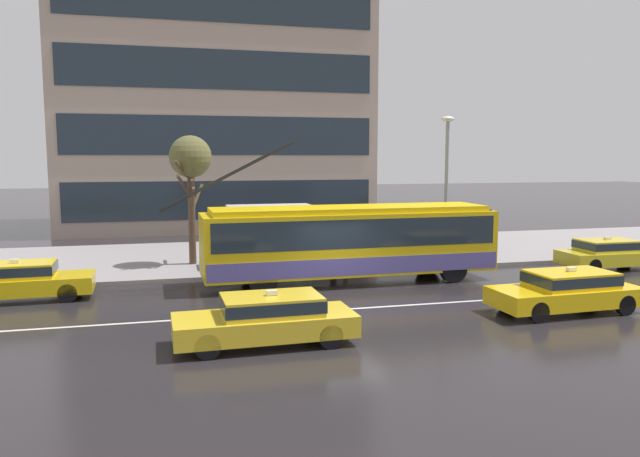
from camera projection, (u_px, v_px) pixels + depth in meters
name	position (u px, v px, depth m)	size (l,w,h in m)	color
ground_plane	(346.00, 300.00, 20.18)	(160.00, 160.00, 0.00)	#252225
sidewalk_slab	(290.00, 254.00, 29.16)	(80.00, 10.00, 0.14)	gray
lane_centre_line	(357.00, 308.00, 19.02)	(72.00, 0.14, 0.01)	silver
trolleybus	(350.00, 241.00, 22.87)	(12.53, 2.74, 5.30)	yellow
taxi_oncoming_far	(567.00, 290.00, 18.52)	(4.67, 1.98, 1.39)	yellow
taxi_queued_behind_bus	(19.00, 279.00, 20.06)	(4.58, 1.93, 1.39)	yellow
taxi_ahead_of_bus	(609.00, 253.00, 25.64)	(4.27, 1.86, 1.39)	yellow
taxi_oncoming_near	(267.00, 317.00, 15.33)	(4.62, 1.86, 1.39)	yellow
bus_shelter	(269.00, 221.00, 25.79)	(3.55, 1.53, 2.57)	gray
pedestrian_at_shelter	(348.00, 228.00, 26.48)	(1.20, 1.20, 1.89)	#585351
pedestrian_approaching_curb	(423.00, 224.00, 27.51)	(1.34, 1.34, 1.92)	#21324E
pedestrian_walking_past	(234.00, 227.00, 26.15)	(1.32, 1.32, 2.01)	#2B212C
pedestrian_waiting_by_pole	(331.00, 227.00, 25.54)	(1.54, 1.54, 2.00)	black
street_lamp	(447.00, 176.00, 26.50)	(0.60, 0.32, 6.36)	gray
street_tree_bare	(190.00, 161.00, 25.65)	(1.80, 2.21, 5.51)	#503A29
office_tower_corner_left	(213.00, 52.00, 41.29)	(20.01, 12.21, 23.77)	tan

